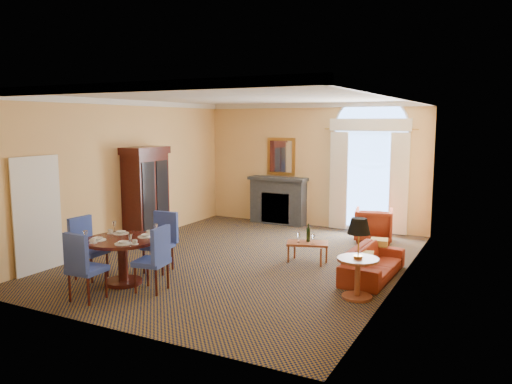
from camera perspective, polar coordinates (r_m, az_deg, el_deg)
The scene contains 12 objects.
ground at distance 10.02m, azimuth -1.32°, elevation -7.74°, with size 7.50×7.50×0.00m, color black.
room_envelope at distance 10.25m, azimuth 0.30°, elevation 6.84°, with size 6.04×7.52×3.45m.
armoire at distance 11.57m, azimuth -12.48°, elevation -0.50°, with size 0.62×1.10×2.17m.
dining_table at distance 8.74m, azimuth -15.01°, elevation -6.46°, with size 1.24×1.24×0.98m.
dining_chair_north at distance 9.35m, azimuth -10.71°, elevation -5.13°, with size 0.55×0.56×1.08m.
dining_chair_south at distance 8.04m, azimuth -19.28°, elevation -7.64°, with size 0.51×0.52×1.08m.
dining_chair_east at distance 8.18m, azimuth -11.37°, elevation -7.07°, with size 0.55×0.55×1.08m.
dining_chair_west at distance 9.25m, azimuth -18.89°, elevation -5.58°, with size 0.51×0.50×1.08m.
sofa at distance 9.11m, azimuth 13.21°, elevation -7.87°, with size 1.80×0.70×0.53m, color maroon.
armchair at distance 11.71m, azimuth 13.30°, elevation -3.70°, with size 0.82×0.85×0.77m, color maroon.
coffee_table at distance 9.78m, azimuth 5.89°, elevation -5.82°, with size 0.90×0.68×0.76m.
side_table at distance 7.87m, azimuth 11.61°, elevation -6.44°, with size 0.64×0.64×1.24m.
Camera 1 is at (4.61, -8.47, 2.73)m, focal length 35.00 mm.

